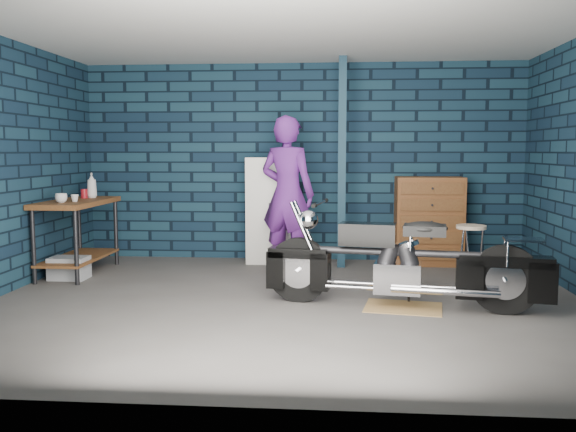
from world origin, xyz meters
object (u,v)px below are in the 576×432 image
object	(u,v)px
workbench	(78,237)
person	(287,194)
storage_bin	(69,268)
tool_chest	(429,221)
locker	(272,210)
motorcycle	(404,256)
shop_stool	(470,252)

from	to	relation	value
workbench	person	xyz separation A→B (m)	(2.55, 0.41, 0.52)
storage_bin	tool_chest	xyz separation A→B (m)	(4.37, 1.30, 0.45)
workbench	tool_chest	bearing A→B (deg)	12.62
person	workbench	bearing A→B (deg)	30.50
storage_bin	locker	size ratio (longest dim) A/B	0.30
workbench	locker	bearing A→B (deg)	23.17
motorcycle	tool_chest	bearing A→B (deg)	85.65
workbench	motorcycle	distance (m)	4.05
storage_bin	tool_chest	bearing A→B (deg)	16.57
motorcycle	shop_stool	world-z (taller)	motorcycle
shop_stool	locker	bearing A→B (deg)	160.62
workbench	motorcycle	world-z (taller)	motorcycle
locker	motorcycle	bearing A→B (deg)	-56.76
locker	tool_chest	size ratio (longest dim) A/B	1.22
locker	workbench	bearing A→B (deg)	-156.83
motorcycle	person	bearing A→B (deg)	135.38
person	tool_chest	distance (m)	1.97
locker	shop_stool	bearing A→B (deg)	-19.38
person	motorcycle	bearing A→B (deg)	147.42
tool_chest	shop_stool	xyz separation A→B (m)	(0.37, -0.87, -0.27)
motorcycle	tool_chest	world-z (taller)	tool_chest
locker	tool_chest	distance (m)	2.10
motorcycle	storage_bin	distance (m)	3.95
workbench	person	world-z (taller)	person
workbench	person	bearing A→B (deg)	9.06
motorcycle	locker	distance (m)	2.79
tool_chest	shop_stool	world-z (taller)	tool_chest
motorcycle	tool_chest	distance (m)	2.40
storage_bin	locker	xyz separation A→B (m)	(2.28, 1.30, 0.58)
motorcycle	workbench	bearing A→B (deg)	170.04
motorcycle	storage_bin	world-z (taller)	motorcycle
storage_bin	person	bearing A→B (deg)	15.96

